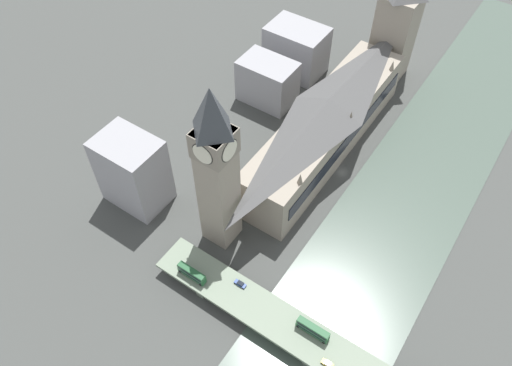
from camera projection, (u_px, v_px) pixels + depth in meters
ground_plane at (342, 173)px, 221.17m from camera, size 600.00×600.00×0.00m
river_water at (406, 203)px, 210.25m from camera, size 48.37×360.00×0.30m
parliament_hall at (326, 125)px, 218.98m from camera, size 23.29×107.90×30.14m
clock_tower at (216, 168)px, 170.02m from camera, size 12.72×12.72×74.71m
victoria_tower at (395, 29)px, 245.07m from camera, size 17.78×17.78×57.30m
road_bridge at (316, 346)px, 166.30m from camera, size 128.73×14.62×6.05m
double_decker_bus_lead at (313, 329)px, 165.88m from camera, size 11.99×2.51×4.83m
double_decker_bus_mid at (192, 273)px, 179.33m from camera, size 11.53×2.51×4.79m
car_northbound_mid at (327, 364)px, 160.64m from camera, size 3.97×1.82×1.37m
car_northbound_tail at (240, 284)px, 178.83m from camera, size 4.56×1.76×1.39m
city_block_west at (296, 50)px, 257.60m from camera, size 29.51×20.47×25.41m
city_block_center at (133, 171)px, 199.98m from camera, size 25.16×18.75×32.70m
city_block_east at (268, 82)px, 243.77m from camera, size 26.94×17.77×22.29m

